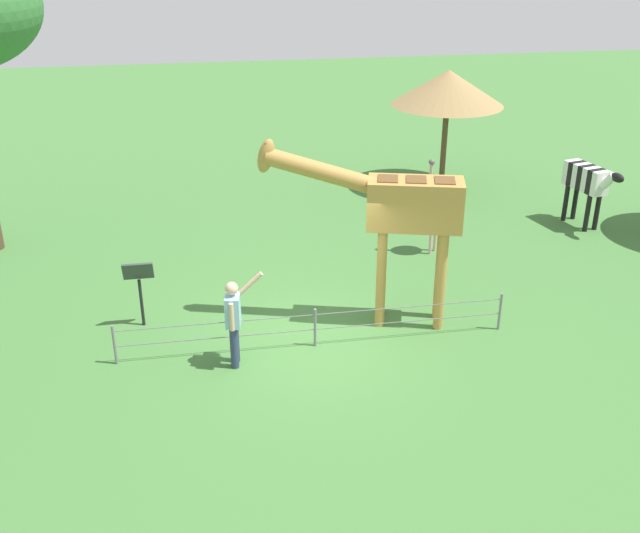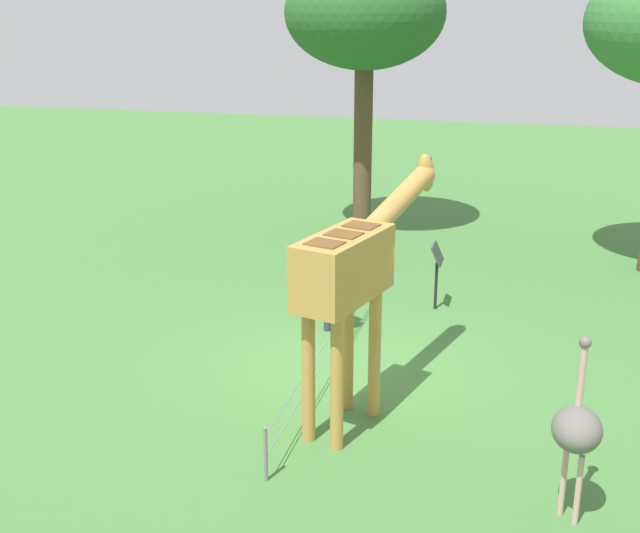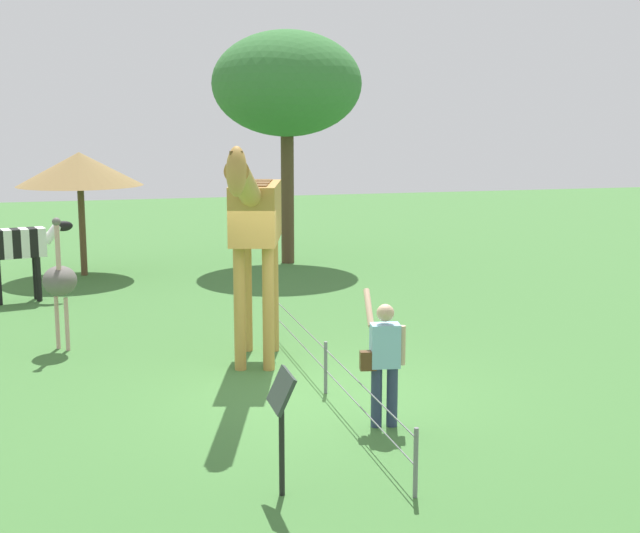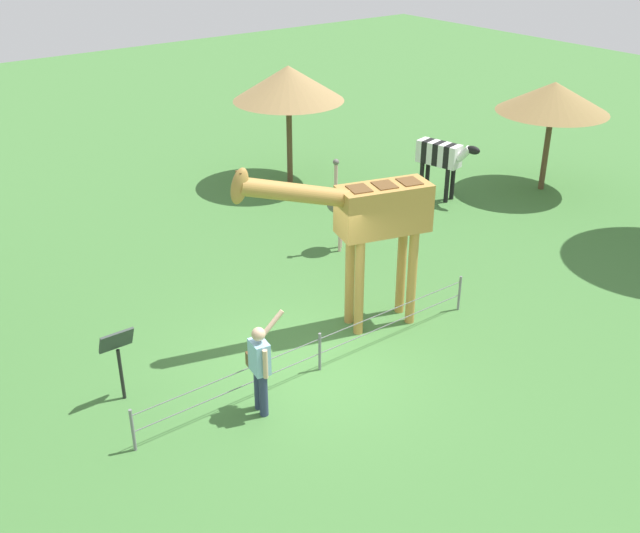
% 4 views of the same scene
% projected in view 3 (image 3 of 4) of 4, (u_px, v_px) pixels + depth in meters
% --- Properties ---
extents(ground_plane, '(60.00, 60.00, 0.00)m').
position_uv_depth(ground_plane, '(314.00, 394.00, 12.16)').
color(ground_plane, '#427538').
extents(giraffe, '(3.73, 1.47, 3.54)m').
position_uv_depth(giraffe, '(254.00, 222.00, 13.19)').
color(giraffe, '#BC8942').
rests_on(giraffe, ground_plane).
extents(visitor, '(0.69, 0.59, 1.69)m').
position_uv_depth(visitor, '(384.00, 357.00, 10.76)').
color(visitor, navy).
rests_on(visitor, ground_plane).
extents(zebra, '(0.71, 1.82, 1.66)m').
position_uv_depth(zebra, '(19.00, 247.00, 18.04)').
color(zebra, black).
rests_on(zebra, ground_plane).
extents(ostrich, '(0.70, 0.56, 2.25)m').
position_uv_depth(ostrich, '(60.00, 281.00, 14.28)').
color(ostrich, '#CC9E93').
rests_on(ostrich, ground_plane).
extents(shade_hut_near, '(3.02, 3.02, 3.01)m').
position_uv_depth(shade_hut_near, '(80.00, 169.00, 20.80)').
color(shade_hut_near, brown).
rests_on(shade_hut_near, ground_plane).
extents(tree_west, '(3.88, 3.88, 6.05)m').
position_uv_depth(tree_west, '(287.00, 85.00, 22.24)').
color(tree_west, brown).
rests_on(tree_west, ground_plane).
extents(info_sign, '(0.56, 0.21, 1.32)m').
position_uv_depth(info_sign, '(281.00, 407.00, 8.77)').
color(info_sign, black).
rests_on(info_sign, ground_plane).
extents(wire_fence, '(7.05, 0.05, 0.75)m').
position_uv_depth(wire_fence, '(326.00, 365.00, 12.14)').
color(wire_fence, slate).
rests_on(wire_fence, ground_plane).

